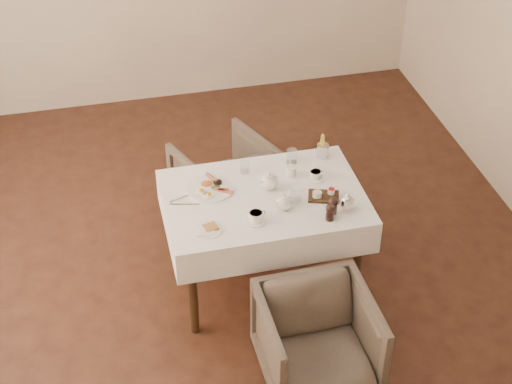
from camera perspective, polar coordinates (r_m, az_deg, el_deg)
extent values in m
plane|color=black|center=(5.60, -1.75, -5.53)|extent=(5.00, 5.00, 0.00)
cube|color=black|center=(5.02, 0.59, -0.60)|extent=(1.20, 0.80, 0.04)
cube|color=white|center=(5.07, 0.58, -1.33)|extent=(1.28, 0.88, 0.23)
cylinder|color=black|center=(5.44, -5.83, -2.33)|extent=(0.06, 0.06, 0.70)
cylinder|color=black|center=(5.63, 5.08, -0.72)|extent=(0.06, 0.06, 0.70)
cylinder|color=black|center=(4.94, -4.63, -7.24)|extent=(0.06, 0.06, 0.70)
cylinder|color=black|center=(5.15, 7.34, -5.26)|extent=(0.06, 0.06, 0.70)
imported|color=#484035|center=(4.72, 4.50, -10.75)|extent=(0.67, 0.69, 0.61)
imported|color=#484035|center=(5.91, -2.22, 0.92)|extent=(0.85, 0.86, 0.60)
cylinder|color=white|center=(5.06, -3.38, 0.24)|extent=(0.30, 0.30, 0.01)
ellipsoid|color=#B0541F|center=(5.09, -3.61, 0.68)|extent=(0.08, 0.07, 0.03)
cylinder|color=brown|center=(5.13, -3.22, 1.05)|extent=(0.08, 0.11, 0.03)
cylinder|color=black|center=(5.09, -2.81, 0.70)|extent=(0.06, 0.06, 0.02)
cube|color=#A73527|center=(5.02, -2.37, 0.12)|extent=(0.11, 0.08, 0.01)
ellipsoid|color=#264C19|center=(5.05, -2.95, 0.36)|extent=(0.06, 0.05, 0.02)
cylinder|color=white|center=(4.74, -3.40, -2.74)|extent=(0.16, 0.16, 0.01)
cube|color=brown|center=(4.74, -3.31, -2.56)|extent=(0.10, 0.09, 0.01)
cube|color=white|center=(4.72, -3.68, -2.88)|extent=(0.12, 0.09, 0.01)
cylinder|color=white|center=(5.16, 2.60, 1.54)|extent=(0.06, 0.06, 0.07)
cylinder|color=white|center=(4.80, 0.00, -2.08)|extent=(0.13, 0.13, 0.01)
cylinder|color=white|center=(4.78, 0.00, -1.77)|extent=(0.11, 0.11, 0.06)
cylinder|color=#9F7947|center=(4.76, 0.00, -1.52)|extent=(0.08, 0.08, 0.00)
cylinder|color=white|center=(5.16, 4.34, 1.01)|extent=(0.12, 0.12, 0.01)
cylinder|color=white|center=(5.15, 4.36, 1.27)|extent=(0.10, 0.10, 0.05)
cylinder|color=#9F7947|center=(5.13, 4.37, 1.49)|extent=(0.07, 0.07, 0.00)
cylinder|color=silver|center=(5.18, -0.83, 1.83)|extent=(0.07, 0.07, 0.09)
cylinder|color=silver|center=(4.94, 2.90, -0.15)|extent=(0.09, 0.09, 0.10)
cylinder|color=silver|center=(5.28, 2.63, 2.61)|extent=(0.09, 0.09, 0.10)
cube|color=black|center=(5.00, 4.93, -0.33)|extent=(0.22, 0.18, 0.02)
cylinder|color=white|center=(4.97, 4.47, -0.17)|extent=(0.06, 0.06, 0.03)
cylinder|color=maroon|center=(5.01, 5.50, 0.06)|extent=(0.05, 0.05, 0.03)
cylinder|color=silver|center=(5.35, 4.86, 3.00)|extent=(0.08, 0.08, 0.10)
cube|color=silver|center=(5.01, -5.32, -0.38)|extent=(0.18, 0.08, 0.00)
cube|color=silver|center=(4.95, -5.21, -0.90)|extent=(0.19, 0.06, 0.00)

